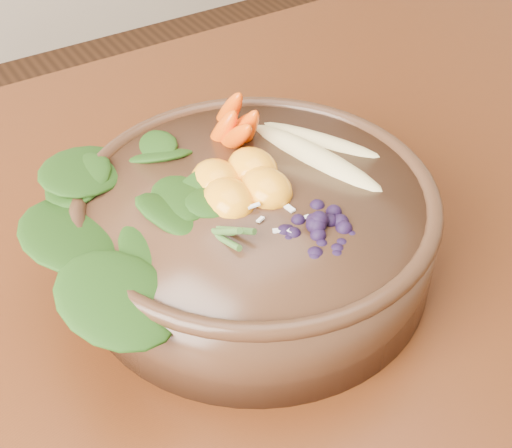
{
  "coord_description": "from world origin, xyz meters",
  "views": [
    {
      "loc": [
        -0.39,
        -0.45,
        1.24
      ],
      "look_at": [
        -0.12,
        -0.03,
        0.8
      ],
      "focal_mm": 50.0,
      "sensor_mm": 36.0,
      "label": 1
    }
  ],
  "objects_px": {
    "stoneware_bowl": "(256,232)",
    "dining_table": "(329,271)",
    "carrot_cluster": "(228,91)",
    "blueberry_pile": "(320,206)",
    "banana_halves": "(318,134)",
    "kale_heap": "(160,168)",
    "mandarin_cluster": "(241,168)"
  },
  "relations": [
    {
      "from": "stoneware_bowl",
      "to": "dining_table",
      "type": "bearing_deg",
      "value": 13.39
    },
    {
      "from": "carrot_cluster",
      "to": "blueberry_pile",
      "type": "xyz_separation_m",
      "value": [
        -0.01,
        -0.17,
        -0.02
      ]
    },
    {
      "from": "dining_table",
      "to": "banana_halves",
      "type": "xyz_separation_m",
      "value": [
        -0.03,
        0.0,
        0.2
      ]
    },
    {
      "from": "blueberry_pile",
      "to": "stoneware_bowl",
      "type": "bearing_deg",
      "value": 108.95
    },
    {
      "from": "stoneware_bowl",
      "to": "carrot_cluster",
      "type": "xyz_separation_m",
      "value": [
        0.03,
        0.1,
        0.09
      ]
    },
    {
      "from": "stoneware_bowl",
      "to": "blueberry_pile",
      "type": "relative_size",
      "value": 2.16
    },
    {
      "from": "dining_table",
      "to": "blueberry_pile",
      "type": "height_order",
      "value": "blueberry_pile"
    },
    {
      "from": "dining_table",
      "to": "blueberry_pile",
      "type": "distance_m",
      "value": 0.24
    },
    {
      "from": "kale_heap",
      "to": "mandarin_cluster",
      "type": "xyz_separation_m",
      "value": [
        0.06,
        -0.03,
        -0.01
      ]
    },
    {
      "from": "stoneware_bowl",
      "to": "carrot_cluster",
      "type": "distance_m",
      "value": 0.14
    },
    {
      "from": "stoneware_bowl",
      "to": "mandarin_cluster",
      "type": "bearing_deg",
      "value": 99.75
    },
    {
      "from": "kale_heap",
      "to": "blueberry_pile",
      "type": "height_order",
      "value": "kale_heap"
    },
    {
      "from": "dining_table",
      "to": "banana_halves",
      "type": "height_order",
      "value": "banana_halves"
    },
    {
      "from": "blueberry_pile",
      "to": "dining_table",
      "type": "bearing_deg",
      "value": 44.22
    },
    {
      "from": "blueberry_pile",
      "to": "mandarin_cluster",
      "type": "bearing_deg",
      "value": 106.82
    },
    {
      "from": "carrot_cluster",
      "to": "banana_halves",
      "type": "relative_size",
      "value": 0.48
    },
    {
      "from": "dining_table",
      "to": "stoneware_bowl",
      "type": "relative_size",
      "value": 4.82
    },
    {
      "from": "mandarin_cluster",
      "to": "blueberry_pile",
      "type": "bearing_deg",
      "value": -73.18
    },
    {
      "from": "kale_heap",
      "to": "blueberry_pile",
      "type": "relative_size",
      "value": 1.42
    },
    {
      "from": "stoneware_bowl",
      "to": "kale_heap",
      "type": "bearing_deg",
      "value": 142.96
    },
    {
      "from": "kale_heap",
      "to": "mandarin_cluster",
      "type": "relative_size",
      "value": 2.07
    },
    {
      "from": "kale_heap",
      "to": "carrot_cluster",
      "type": "relative_size",
      "value": 2.38
    },
    {
      "from": "carrot_cluster",
      "to": "mandarin_cluster",
      "type": "xyz_separation_m",
      "value": [
        -0.04,
        -0.08,
        -0.03
      ]
    },
    {
      "from": "dining_table",
      "to": "carrot_cluster",
      "type": "distance_m",
      "value": 0.25
    },
    {
      "from": "mandarin_cluster",
      "to": "banana_halves",
      "type": "bearing_deg",
      "value": 6.34
    },
    {
      "from": "stoneware_bowl",
      "to": "banana_halves",
      "type": "height_order",
      "value": "banana_halves"
    },
    {
      "from": "carrot_cluster",
      "to": "blueberry_pile",
      "type": "bearing_deg",
      "value": -109.55
    },
    {
      "from": "kale_heap",
      "to": "banana_halves",
      "type": "height_order",
      "value": "kale_heap"
    },
    {
      "from": "banana_halves",
      "to": "dining_table",
      "type": "bearing_deg",
      "value": -21.87
    },
    {
      "from": "kale_heap",
      "to": "carrot_cluster",
      "type": "distance_m",
      "value": 0.11
    },
    {
      "from": "mandarin_cluster",
      "to": "blueberry_pile",
      "type": "height_order",
      "value": "blueberry_pile"
    },
    {
      "from": "mandarin_cluster",
      "to": "blueberry_pile",
      "type": "xyz_separation_m",
      "value": [
        0.03,
        -0.09,
        0.0
      ]
    }
  ]
}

